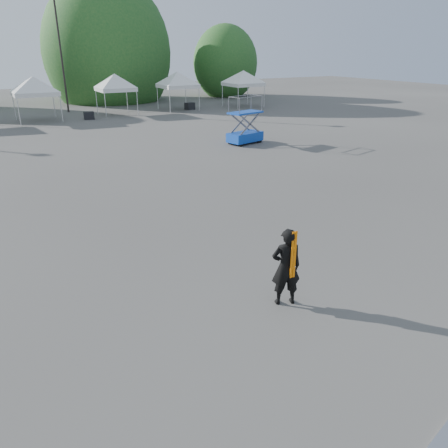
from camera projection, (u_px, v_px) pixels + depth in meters
ground at (204, 262)px, 11.73m from camera, size 120.00×120.00×0.00m
light_pole_east at (60, 45)px, 36.76m from camera, size 0.60×0.25×9.80m
tree_mid_e at (108, 52)px, 45.40m from camera, size 5.12×5.12×7.79m
tree_far_e at (225, 63)px, 50.24m from camera, size 3.84×3.84×5.84m
tent_e at (33, 80)px, 32.94m from camera, size 4.51×4.51×3.88m
tent_f at (114, 77)px, 36.28m from camera, size 4.11×4.11×3.88m
tent_g at (177, 75)px, 39.14m from camera, size 4.34×4.34×3.88m
tent_h at (243, 73)px, 41.18m from camera, size 4.41×4.41×3.88m
man at (286, 267)px, 9.53m from camera, size 0.77×0.63×1.81m
scissor_lift at (245, 120)px, 25.65m from camera, size 2.31×1.52×2.75m
crate_mid at (89, 116)px, 34.74m from camera, size 0.84×0.69×0.60m
crate_east at (190, 106)px, 40.20m from camera, size 0.91×0.78×0.62m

